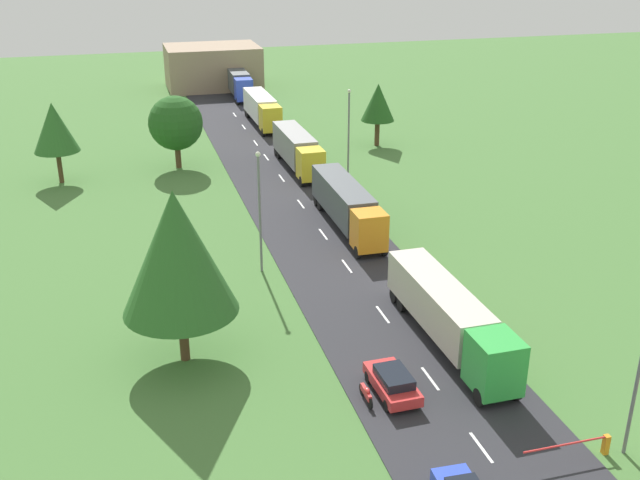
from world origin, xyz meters
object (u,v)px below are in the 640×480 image
object	(u,v)px
distant_building	(213,67)
tree_birch	(176,123)
truck_third	(297,149)
truck_fifth	(238,81)
car_second	(393,382)
lamppost_third	(349,130)
tree_elm	(54,128)
truck_lead	(449,315)
truck_second	(347,204)
tree_maple	(177,253)
motorcycle_courier	(366,393)
lamppost_second	(260,207)
lamppost_lead	(639,371)
truck_fourth	(262,108)
tree_ash	(378,103)
barrier_gate	(592,445)

from	to	relation	value
distant_building	tree_birch	bearing A→B (deg)	-102.96
tree_birch	truck_third	bearing A→B (deg)	-18.05
truck_fifth	car_second	bearing A→B (deg)	-93.77
lamppost_third	tree_elm	world-z (taller)	lamppost_third
truck_lead	truck_second	world-z (taller)	truck_second
truck_fifth	distant_building	size ratio (longest dim) A/B	0.91
tree_birch	tree_elm	bearing A→B (deg)	-170.77
truck_lead	truck_second	bearing A→B (deg)	90.46
lamppost_third	tree_maple	distance (m)	36.01
motorcycle_courier	lamppost_second	size ratio (longest dim) A/B	0.21
truck_fifth	tree_birch	bearing A→B (deg)	-109.83
truck_fifth	lamppost_lead	size ratio (longest dim) A/B	1.56
car_second	distant_building	world-z (taller)	distant_building
truck_fourth	lamppost_second	distance (m)	44.52
truck_fourth	tree_birch	distance (m)	20.07
truck_lead	tree_elm	size ratio (longest dim) A/B	1.74
truck_fourth	lamppost_third	distance (m)	24.69
tree_elm	tree_ash	xyz separation A→B (m)	(34.98, 4.52, -0.56)
truck_second	tree_birch	xyz separation A→B (m)	(-12.01, 21.24, 2.63)
motorcycle_courier	barrier_gate	xyz separation A→B (m)	(9.00, -7.13, 0.15)
lamppost_lead	distant_building	bearing A→B (deg)	93.98
tree_ash	truck_third	bearing A→B (deg)	-149.66
lamppost_lead	distant_building	distance (m)	94.99
truck_fourth	car_second	world-z (taller)	truck_fourth
distant_building	truck_fourth	bearing A→B (deg)	-84.33
tree_elm	truck_lead	bearing A→B (deg)	-58.69
lamppost_third	tree_birch	world-z (taller)	lamppost_third
truck_fourth	distant_building	size ratio (longest dim) A/B	0.88
lamppost_third	distant_building	distance (m)	50.71
truck_third	truck_lead	bearing A→B (deg)	-89.79
lamppost_lead	truck_third	bearing A→B (deg)	94.86
truck_lead	truck_third	size ratio (longest dim) A/B	1.11
car_second	lamppost_second	xyz separation A→B (m)	(-3.71, 17.58, 4.24)
truck_fourth	motorcycle_courier	size ratio (longest dim) A/B	6.51
tree_maple	truck_third	bearing A→B (deg)	66.01
truck_lead	tree_elm	distance (m)	46.24
tree_ash	tree_elm	bearing A→B (deg)	-172.64
lamppost_lead	distant_building	size ratio (longest dim) A/B	0.58
truck_fourth	distant_building	world-z (taller)	distant_building
truck_second	tree_maple	world-z (taller)	tree_maple
tree_elm	tree_ash	distance (m)	35.27
truck_third	tree_elm	world-z (taller)	tree_elm
truck_fifth	barrier_gate	xyz separation A→B (m)	(2.17, -86.90, -1.54)
barrier_gate	tree_birch	distance (m)	54.88
car_second	distant_building	distance (m)	87.24
truck_fifth	tree_ash	world-z (taller)	tree_ash
truck_fifth	tree_ash	bearing A→B (deg)	-70.96
motorcycle_courier	barrier_gate	world-z (taller)	barrier_gate
barrier_gate	lamppost_third	size ratio (longest dim) A/B	0.51
lamppost_lead	tree_ash	bearing A→B (deg)	82.84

